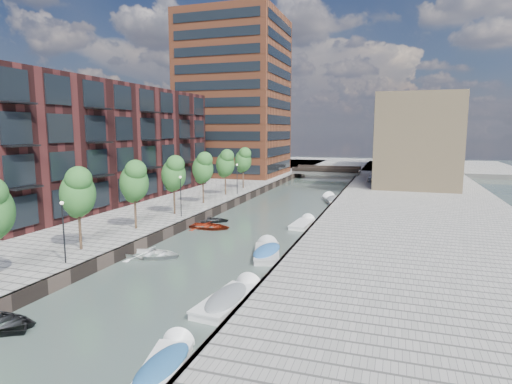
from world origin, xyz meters
The scene contains 29 objects.
water centered at (0.00, 40.00, 0.00)m, with size 300.00×300.00×0.00m, color #38473F.
quay_left centered at (-36.00, 40.00, 0.50)m, with size 60.00×140.00×1.00m, color gray.
quay_right centered at (16.00, 40.00, 0.50)m, with size 20.00×140.00×1.00m, color gray.
quay_wall_left centered at (-6.10, 40.00, 0.50)m, with size 0.25×140.00×1.00m, color #332823.
quay_wall_right centered at (6.10, 40.00, 0.50)m, with size 0.25×140.00×1.00m, color #332823.
far_closure centered at (0.00, 100.00, 0.50)m, with size 80.00×40.00×1.00m, color gray.
apartment_block centered at (-20.00, 30.00, 8.00)m, with size 8.00×38.00×14.00m, color black.
tower centered at (-17.00, 65.00, 16.00)m, with size 18.00×18.00×30.00m, color brown.
tan_block_near centered at (16.00, 62.00, 8.00)m, with size 12.00×25.00×14.00m, color tan.
tan_block_far centered at (16.00, 88.00, 9.00)m, with size 12.00×20.00×16.00m, color tan.
bridge centered at (0.00, 72.00, 1.39)m, with size 13.00×6.00×1.30m.
tree_1 centered at (-8.50, 11.00, 5.31)m, with size 2.50×2.50×5.95m.
tree_2 centered at (-8.50, 18.00, 5.31)m, with size 2.50×2.50×5.95m.
tree_3 centered at (-8.50, 25.00, 5.31)m, with size 2.50×2.50×5.95m.
tree_4 centered at (-8.50, 32.00, 5.31)m, with size 2.50×2.50×5.95m.
tree_5 centered at (-8.50, 39.00, 5.31)m, with size 2.50×2.50×5.95m.
tree_6 centered at (-8.50, 46.00, 5.31)m, with size 2.50×2.50×5.95m.
lamp_0 centered at (-7.20, 8.00, 3.51)m, with size 0.24×0.24×4.12m.
lamp_1 centered at (-7.20, 24.00, 3.51)m, with size 0.24×0.24×4.12m.
lamp_2 centered at (-7.20, 40.00, 3.51)m, with size 0.24×0.24×4.12m.
sloop_2 centered at (-4.08, 23.84, 0.00)m, with size 3.12×4.38×0.91m, color maroon.
sloop_3 centered at (-4.28, 13.68, 0.00)m, with size 3.29×4.61×0.95m, color white.
sloop_4 centered at (-5.29, 26.77, 0.00)m, with size 2.90×4.07×0.84m, color black.
motorboat_0 centered at (4.61, 0.42, 0.18)m, with size 2.49×4.70×1.49m.
motorboat_1 centered at (4.67, 7.55, 0.22)m, with size 2.46×5.64×1.82m.
motorboat_2 centered at (4.46, 28.32, 0.09)m, with size 1.89×4.78×1.57m.
motorboat_3 centered at (3.92, 17.13, 0.22)m, with size 3.22×5.65×1.79m.
motorboat_4 centered at (5.22, 43.68, 0.23)m, with size 3.72×5.95×1.88m.
car centered at (9.85, 60.90, 1.72)m, with size 1.71×4.25×1.45m, color silver.
Camera 1 is at (13.21, -13.91, 9.68)m, focal length 30.00 mm.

